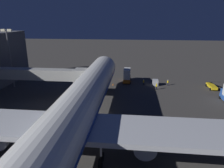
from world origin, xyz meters
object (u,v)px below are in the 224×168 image
Objects in this scene: traffic_cone_nose_port at (113,84)px; apron_floodlight_mast at (10,54)px; baggage_container_near_belt at (155,82)px; ground_crew_marshaller_fwd at (157,86)px; ground_crew_by_belt_loader at (168,82)px; belt_loader at (212,86)px; airliner_at_gate at (72,117)px; ground_crew_under_port_wing at (144,82)px; traffic_cone_nose_starboard at (98,84)px; jet_bridge at (48,75)px; ops_van at (127,75)px.

apron_floodlight_mast is at bearing 9.25° from traffic_cone_nose_port.
ground_crew_marshaller_fwd reaches higher than baggage_container_near_belt.
ground_crew_by_belt_loader is 5.53m from ground_crew_marshaller_fwd.
belt_loader is 15.59× the size of traffic_cone_nose_port.
airliner_at_gate is 37.12× the size of ground_crew_marshaller_fwd.
ground_crew_marshaller_fwd is 1.02× the size of ground_crew_under_port_wing.
traffic_cone_nose_starboard is at bearing 4.28° from ground_crew_by_belt_loader.
traffic_cone_nose_port is (12.19, -2.70, -0.73)m from ground_crew_marshaller_fwd.
jet_bridge is at bearing 17.68° from ground_crew_marshaller_fwd.
ground_crew_under_port_wing is (18.63, -0.98, 0.13)m from belt_loader.
baggage_container_near_belt is (-39.91, -5.71, -8.51)m from apron_floodlight_mast.
jet_bridge is 19.16m from traffic_cone_nose_port.
jet_bridge is at bearing 47.88° from traffic_cone_nose_starboard.
ground_crew_under_port_wing is at bearing -3.01° from belt_loader.
ops_van is (-18.46, -14.61, -3.62)m from jet_bridge.
baggage_container_near_belt is (-26.75, -12.41, -4.89)m from jet_bridge.
baggage_container_near_belt is at bearing -4.68° from belt_loader.
airliner_at_gate is at bearing 120.26° from jet_bridge.
jet_bridge reaches higher than traffic_cone_nose_port.
ground_crew_by_belt_loader is 6.99m from ground_crew_under_port_wing.
ops_van reaches higher than ground_crew_under_port_wing.
ground_crew_by_belt_loader is (-17.98, -33.89, -4.72)m from airliner_at_gate.
traffic_cone_nose_starboard is at bearing -86.11° from airliner_at_gate.
apron_floodlight_mast is at bearing 7.88° from ground_crew_by_belt_loader.
ground_crew_under_port_wing reaches higher than traffic_cone_nose_port.
ground_crew_under_port_wing is (6.97, 0.58, 0.07)m from ground_crew_by_belt_loader.
baggage_container_near_belt is 3.59m from ground_crew_by_belt_loader.
traffic_cone_nose_starboard is (2.20, -32.38, -5.35)m from airliner_at_gate.
ops_van is 10.33m from ground_crew_marshaller_fwd.
ops_van is (23.53, -3.44, 1.27)m from belt_loader.
ops_van is 3.26× the size of baggage_container_near_belt.
airliner_at_gate is 38.09× the size of baggage_container_near_belt.
baggage_container_near_belt is at bearing 5.04° from ground_crew_by_belt_loader.
belt_loader is (-29.65, -32.32, -4.78)m from airliner_at_gate.
traffic_cone_nose_port is at bearing 180.00° from traffic_cone_nose_starboard.
airliner_at_gate reaches higher than ground_crew_by_belt_loader.
ground_crew_by_belt_loader is at bearing -174.54° from traffic_cone_nose_port.
jet_bridge is (12.34, -21.16, 0.11)m from airliner_at_gate.
ground_crew_marshaller_fwd is 16.82m from traffic_cone_nose_starboard.
ground_crew_marshaller_fwd is (-8.28, 6.08, -1.12)m from ops_van.
ops_van is 10.51× the size of traffic_cone_nose_starboard.
traffic_cone_nose_starboard is at bearing 22.17° from ops_van.
apron_floodlight_mast is 33.38m from ops_van.
ops_van is at bearing -157.83° from traffic_cone_nose_starboard.
belt_loader reaches higher than ground_crew_by_belt_loader.
ground_crew_under_port_wing is (-23.36, -12.14, -4.76)m from jet_bridge.
ground_crew_marshaller_fwd is (-14.39, -29.68, -4.63)m from airliner_at_gate.
jet_bridge is at bearing 24.89° from baggage_container_near_belt.
ground_crew_marshaller_fwd is (0.01, 3.89, 0.16)m from baggage_container_near_belt.
ops_van is 12.07m from ground_crew_by_belt_loader.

